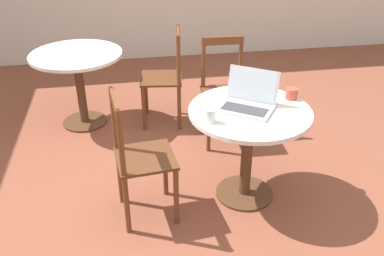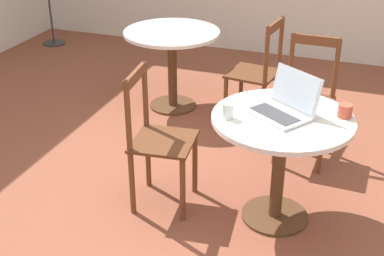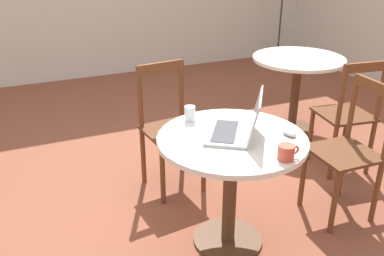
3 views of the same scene
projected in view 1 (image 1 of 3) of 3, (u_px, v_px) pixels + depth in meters
The scene contains 10 objects.
ground_plane at pixel (180, 208), 3.10m from camera, with size 16.00×16.00×0.00m, color brown.
cafe_table_near at pixel (249, 129), 2.97m from camera, with size 0.84×0.84×0.72m.
cafe_table_mid at pixel (78, 69), 3.96m from camera, with size 0.84×0.84×0.72m.
chair_near_right at pixel (224, 92), 3.75m from camera, with size 0.39×0.39×0.92m.
chair_near_back at pixel (139, 159), 2.83m from camera, with size 0.42×0.42×0.92m.
chair_mid_front at pixel (166, 78), 4.03m from camera, with size 0.43×0.43×0.92m.
laptop at pixel (248, 101), 2.89m from camera, with size 0.44×0.45×0.24m.
mouse at pixel (253, 88), 3.16m from camera, with size 0.06×0.10×0.03m.
mug at pixel (291, 93), 3.03m from camera, with size 0.12×0.08×0.08m.
drinking_glass at pixel (211, 116), 2.72m from camera, with size 0.07×0.07×0.09m.
Camera 1 is at (-2.39, 0.31, 2.03)m, focal length 40.00 mm.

